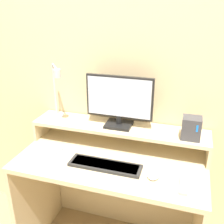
{
  "coord_description": "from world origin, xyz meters",
  "views": [
    {
      "loc": [
        0.41,
        -1.02,
        1.65
      ],
      "look_at": [
        -0.0,
        0.31,
        1.07
      ],
      "focal_mm": 42.0,
      "sensor_mm": 36.0,
      "label": 1
    }
  ],
  "objects": [
    {
      "name": "wall_back",
      "position": [
        0.0,
        0.6,
        1.25
      ],
      "size": [
        6.0,
        0.05,
        2.5
      ],
      "color": "beige",
      "rests_on": "ground_plane"
    },
    {
      "name": "router_dock",
      "position": [
        0.44,
        0.42,
        0.99
      ],
      "size": [
        0.11,
        0.1,
        0.13
      ],
      "color": "#3D3D42",
      "rests_on": "monitor_shelf"
    },
    {
      "name": "desk",
      "position": [
        0.0,
        0.28,
        0.54
      ],
      "size": [
        1.14,
        0.56,
        0.78
      ],
      "color": "beige",
      "rests_on": "ground_plane"
    },
    {
      "name": "desk_lamp",
      "position": [
        -0.42,
        0.43,
        1.1
      ],
      "size": [
        0.17,
        0.2,
        0.37
      ],
      "color": "silver",
      "rests_on": "monitor_shelf"
    },
    {
      "name": "keyboard",
      "position": [
        -0.01,
        0.19,
        0.79
      ],
      "size": [
        0.42,
        0.12,
        0.02
      ],
      "color": "#282828",
      "rests_on": "desk"
    },
    {
      "name": "mouse",
      "position": [
        0.27,
        0.17,
        0.79
      ],
      "size": [
        0.06,
        0.08,
        0.03
      ],
      "color": "white",
      "rests_on": "desk"
    },
    {
      "name": "remote_control",
      "position": [
        -0.36,
        0.21,
        0.78
      ],
      "size": [
        0.08,
        0.18,
        0.02
      ],
      "color": "white",
      "rests_on": "desk"
    },
    {
      "name": "monitor",
      "position": [
        -0.0,
        0.45,
        1.09
      ],
      "size": [
        0.42,
        0.14,
        0.33
      ],
      "color": "black",
      "rests_on": "monitor_shelf"
    },
    {
      "name": "remote_secondary",
      "position": [
        0.44,
        0.16,
        0.78
      ],
      "size": [
        0.04,
        0.19,
        0.02
      ],
      "color": "#99999E",
      "rests_on": "desk"
    },
    {
      "name": "monitor_shelf",
      "position": [
        0.0,
        0.45,
        0.9
      ],
      "size": [
        1.14,
        0.23,
        0.14
      ],
      "color": "beige",
      "rests_on": "desk"
    }
  ]
}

